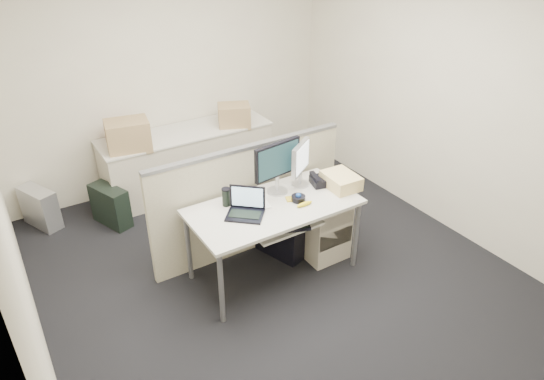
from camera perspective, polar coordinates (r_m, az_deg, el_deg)
floor at (r=4.66m, az=0.20°, el=-9.53°), size 4.00×4.50×0.01m
wall_back at (r=5.86m, az=-11.91°, el=13.31°), size 4.00×0.02×2.70m
wall_front at (r=2.63m, az=28.08°, el=-11.82°), size 4.00×0.02×2.70m
wall_left at (r=3.44m, az=-29.20°, el=-1.99°), size 0.02×4.50×2.70m
wall_right at (r=5.23m, az=19.44°, el=10.27°), size 0.02×4.50×2.70m
desk at (r=4.27m, az=0.22°, el=-2.55°), size 1.50×0.75×0.73m
keyboard_tray at (r=4.17m, az=1.54°, el=-4.18°), size 0.62×0.32×0.02m
drawer_pedestal at (r=4.76m, az=5.51°, el=-3.85°), size 0.40×0.55×0.65m
cubicle_partition at (r=4.66m, az=-2.71°, el=-1.26°), size 2.00×0.06×1.10m
back_counter at (r=5.93m, az=-9.80°, el=3.44°), size 2.00×0.60×0.72m
monitor_main at (r=4.32m, az=0.64°, el=2.60°), size 0.51×0.26×0.49m
monitor_small at (r=4.46m, az=3.35°, el=2.97°), size 0.38×0.34×0.42m
laptop at (r=4.03m, az=-3.23°, el=-1.71°), size 0.38×0.37×0.23m
trackball at (r=4.30m, az=3.12°, el=-0.98°), size 0.14×0.14×0.05m
desk_phone at (r=4.58m, az=6.05°, el=1.11°), size 0.26×0.23×0.07m
paper_stack at (r=4.27m, az=-2.00°, el=-1.46°), size 0.26×0.31×0.01m
sticky_pad at (r=4.32m, az=2.24°, el=-1.06°), size 0.11×0.11×0.01m
travel_mug at (r=4.21m, az=-5.41°, el=-0.89°), size 0.08×0.08×0.15m
banana at (r=4.23m, az=3.83°, el=-1.66°), size 0.16×0.04×0.04m
cellphone at (r=4.31m, az=-2.88°, el=-1.09°), size 0.06×0.11×0.01m
manila_folders at (r=4.53m, az=8.10°, el=1.09°), size 0.28×0.35×0.13m
keyboard at (r=4.10m, az=1.27°, el=-4.38°), size 0.48×0.32×0.03m
pc_tower_desk at (r=4.74m, az=0.97°, el=-5.24°), size 0.33×0.52×0.46m
pc_tower_spare_dark at (r=5.49m, az=-18.48°, el=-1.76°), size 0.34×0.50×0.44m
pc_tower_spare_silver at (r=5.74m, az=-25.65°, el=-1.87°), size 0.35×0.50×0.43m
cardboard_box_left at (r=5.42m, az=-16.58°, el=6.14°), size 0.50×0.41×0.33m
cardboard_box_right at (r=5.86m, az=-4.47°, el=8.71°), size 0.46×0.41×0.27m
red_binder at (r=5.63m, az=-17.52°, el=6.40°), size 0.09×0.28×0.25m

